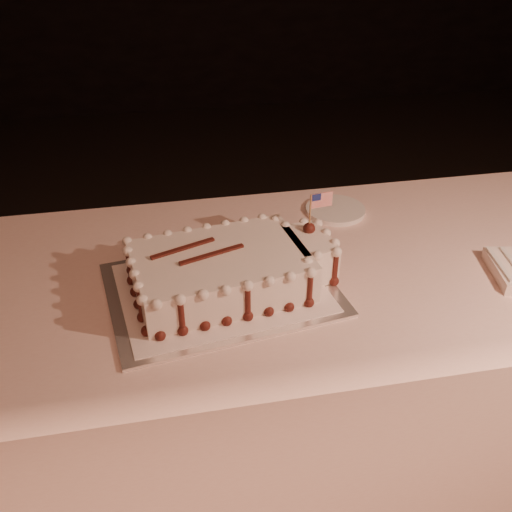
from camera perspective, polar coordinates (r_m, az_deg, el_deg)
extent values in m
cube|color=#FCD2C3|center=(1.67, 10.83, -11.09)|extent=(2.40, 0.80, 0.75)
cube|color=white|center=(1.30, -3.48, -3.35)|extent=(0.55, 0.44, 0.01)
cube|color=white|center=(1.29, -3.49, -3.17)|extent=(0.49, 0.40, 0.00)
cube|color=white|center=(1.27, -3.56, -1.51)|extent=(0.41, 0.30, 0.09)
cube|color=white|center=(1.33, 5.34, 0.24)|extent=(0.11, 0.15, 0.09)
sphere|color=#541C15|center=(1.17, -9.57, -7.86)|extent=(0.02, 0.02, 0.02)
sphere|color=#541C15|center=(1.17, -7.33, -7.41)|extent=(0.02, 0.02, 0.02)
sphere|color=#541C15|center=(1.18, -5.12, -6.95)|extent=(0.02, 0.02, 0.02)
sphere|color=#541C15|center=(1.19, -2.95, -6.49)|extent=(0.02, 0.02, 0.02)
sphere|color=#541C15|center=(1.20, -0.82, -6.02)|extent=(0.02, 0.02, 0.02)
sphere|color=#541C15|center=(1.21, 1.28, -5.56)|extent=(0.02, 0.02, 0.02)
sphere|color=#541C15|center=(1.22, 3.32, -5.10)|extent=(0.02, 0.02, 0.02)
sphere|color=#541C15|center=(1.24, 5.31, -4.65)|extent=(0.02, 0.02, 0.02)
sphere|color=#541C15|center=(1.27, 5.00, -3.58)|extent=(0.02, 0.02, 0.02)
sphere|color=#541C15|center=(1.29, 5.95, -2.91)|extent=(0.02, 0.02, 0.02)
sphere|color=#541C15|center=(1.31, 7.80, -2.50)|extent=(0.02, 0.02, 0.02)
sphere|color=#541C15|center=(1.34, 7.65, -1.59)|extent=(0.02, 0.02, 0.02)
sphere|color=#541C15|center=(1.37, 6.81, -0.55)|extent=(0.02, 0.02, 0.02)
sphere|color=#541C15|center=(1.41, 6.01, 0.45)|extent=(0.02, 0.02, 0.02)
sphere|color=#541C15|center=(1.41, 4.62, 0.56)|extent=(0.02, 0.02, 0.02)
sphere|color=#541C15|center=(1.39, 2.86, 0.22)|extent=(0.02, 0.02, 0.02)
sphere|color=#541C15|center=(1.41, 1.89, 0.84)|extent=(0.02, 0.02, 0.02)
sphere|color=#541C15|center=(1.42, 0.60, 1.05)|extent=(0.02, 0.02, 0.02)
sphere|color=#541C15|center=(1.41, -1.18, 0.71)|extent=(0.02, 0.02, 0.02)
sphere|color=#541C15|center=(1.40, -2.98, 0.37)|extent=(0.02, 0.02, 0.02)
sphere|color=#541C15|center=(1.39, -4.82, 0.03)|extent=(0.02, 0.02, 0.02)
sphere|color=#541C15|center=(1.38, -6.67, -0.32)|extent=(0.02, 0.02, 0.02)
sphere|color=#541C15|center=(1.37, -8.55, -0.68)|extent=(0.02, 0.02, 0.02)
sphere|color=#541C15|center=(1.37, -10.45, -1.04)|extent=(0.02, 0.02, 0.02)
sphere|color=#541C15|center=(1.36, -12.35, -1.39)|extent=(0.02, 0.02, 0.02)
sphere|color=#541C15|center=(1.33, -12.31, -2.39)|extent=(0.02, 0.02, 0.02)
sphere|color=#541C15|center=(1.29, -11.98, -3.53)|extent=(0.02, 0.02, 0.02)
sphere|color=#541C15|center=(1.26, -11.64, -4.73)|extent=(0.02, 0.02, 0.02)
sphere|color=#541C15|center=(1.22, -11.28, -6.01)|extent=(0.02, 0.02, 0.02)
sphere|color=#541C15|center=(1.18, -10.89, -7.37)|extent=(0.02, 0.02, 0.02)
sphere|color=white|center=(1.12, -9.94, -4.81)|extent=(0.02, 0.02, 0.02)
sphere|color=white|center=(1.12, -7.61, -4.35)|extent=(0.02, 0.02, 0.02)
sphere|color=white|center=(1.13, -5.32, -3.90)|extent=(0.02, 0.02, 0.02)
sphere|color=white|center=(1.14, -3.06, -3.44)|extent=(0.02, 0.02, 0.02)
sphere|color=white|center=(1.15, -0.85, -2.99)|extent=(0.02, 0.02, 0.02)
sphere|color=white|center=(1.16, 1.32, -2.54)|extent=(0.02, 0.02, 0.02)
sphere|color=white|center=(1.18, 3.44, -2.09)|extent=(0.02, 0.02, 0.02)
sphere|color=white|center=(1.19, 5.51, -1.66)|extent=(0.02, 0.02, 0.02)
sphere|color=white|center=(1.22, 5.18, -0.63)|extent=(0.02, 0.02, 0.02)
sphere|color=white|center=(1.25, 6.16, 0.02)|extent=(0.02, 0.02, 0.02)
sphere|color=white|center=(1.27, 8.07, 0.40)|extent=(0.02, 0.02, 0.02)
sphere|color=white|center=(1.30, 7.90, 1.27)|extent=(0.02, 0.02, 0.02)
sphere|color=white|center=(1.33, 7.03, 2.27)|extent=(0.02, 0.02, 0.02)
sphere|color=white|center=(1.37, 6.20, 3.22)|extent=(0.02, 0.02, 0.02)
sphere|color=white|center=(1.37, 4.76, 3.34)|extent=(0.02, 0.02, 0.02)
sphere|color=white|center=(1.35, 2.96, 3.02)|extent=(0.02, 0.02, 0.02)
sphere|color=white|center=(1.37, 1.95, 3.61)|extent=(0.02, 0.02, 0.02)
sphere|color=white|center=(1.38, 0.61, 3.81)|extent=(0.02, 0.02, 0.02)
sphere|color=white|center=(1.37, -1.22, 3.49)|extent=(0.02, 0.02, 0.02)
sphere|color=white|center=(1.36, -3.08, 3.16)|extent=(0.02, 0.02, 0.02)
sphere|color=white|center=(1.35, -4.97, 2.83)|extent=(0.02, 0.02, 0.02)
sphere|color=white|center=(1.34, -6.89, 2.48)|extent=(0.02, 0.02, 0.02)
sphere|color=white|center=(1.33, -8.83, 2.13)|extent=(0.02, 0.02, 0.02)
sphere|color=white|center=(1.33, -10.79, 1.78)|extent=(0.02, 0.02, 0.02)
sphere|color=white|center=(1.32, -12.75, 1.42)|extent=(0.02, 0.02, 0.02)
sphere|color=white|center=(1.29, -12.72, 0.46)|extent=(0.02, 0.02, 0.02)
sphere|color=white|center=(1.25, -12.40, -0.63)|extent=(0.02, 0.02, 0.02)
sphere|color=white|center=(1.21, -12.06, -1.79)|extent=(0.02, 0.02, 0.02)
sphere|color=white|center=(1.17, -11.70, -3.03)|extent=(0.02, 0.02, 0.02)
sphere|color=white|center=(1.13, -11.31, -4.34)|extent=(0.02, 0.02, 0.02)
cylinder|color=#541C15|center=(1.15, -7.46, -5.98)|extent=(0.01, 0.01, 0.08)
sphere|color=#541C15|center=(1.17, -7.34, -7.33)|extent=(0.02, 0.02, 0.02)
cylinder|color=#541C15|center=(1.17, -0.83, -4.60)|extent=(0.01, 0.01, 0.08)
sphere|color=#541C15|center=(1.20, -0.82, -5.95)|extent=(0.02, 0.02, 0.02)
cylinder|color=#541C15|center=(1.22, 5.40, -3.25)|extent=(0.01, 0.01, 0.08)
sphere|color=#541C15|center=(1.24, 5.32, -4.57)|extent=(0.02, 0.02, 0.02)
cylinder|color=#541C15|center=(1.29, 7.92, -1.14)|extent=(0.01, 0.01, 0.08)
sphere|color=#541C15|center=(1.31, 7.81, -2.43)|extent=(0.02, 0.02, 0.02)
cylinder|color=#541C15|center=(1.39, 6.10, 1.75)|extent=(0.01, 0.01, 0.08)
sphere|color=#541C15|center=(1.41, 6.01, 0.51)|extent=(0.02, 0.02, 0.02)
cylinder|color=#541C15|center=(1.39, 1.91, 2.14)|extent=(0.01, 0.01, 0.08)
sphere|color=#541C15|center=(1.41, 1.89, 0.90)|extent=(0.02, 0.02, 0.02)
cylinder|color=#541C15|center=(1.38, -3.03, 1.69)|extent=(0.01, 0.01, 0.08)
sphere|color=#541C15|center=(1.40, -2.99, 0.44)|extent=(0.02, 0.02, 0.02)
cylinder|color=#541C15|center=(1.35, -8.68, 0.64)|extent=(0.01, 0.01, 0.08)
sphere|color=#541C15|center=(1.37, -8.56, -0.61)|extent=(0.02, 0.02, 0.02)
cylinder|color=#541C15|center=(1.31, -12.50, -1.05)|extent=(0.01, 0.01, 0.08)
sphere|color=#541C15|center=(1.33, -12.32, -2.32)|extent=(0.02, 0.02, 0.02)
cylinder|color=#541C15|center=(1.20, -11.48, -4.62)|extent=(0.01, 0.01, 0.08)
sphere|color=#541C15|center=(1.22, -11.29, -5.94)|extent=(0.02, 0.02, 0.02)
cube|color=#541C15|center=(1.26, -7.31, 0.77)|extent=(0.15, 0.06, 0.01)
cube|color=#541C15|center=(1.24, -4.43, 0.17)|extent=(0.15, 0.06, 0.01)
sphere|color=#541C15|center=(1.33, 5.33, 2.75)|extent=(0.03, 0.03, 0.03)
cylinder|color=tan|center=(1.31, 5.41, 4.03)|extent=(0.00, 0.00, 0.11)
cube|color=red|center=(1.30, 6.61, 5.59)|extent=(0.05, 0.01, 0.04)
cube|color=navy|center=(1.29, 6.05, 5.87)|extent=(0.02, 0.01, 0.02)
cube|color=white|center=(1.44, 23.17, -0.73)|extent=(0.03, 0.14, 0.01)
cylinder|color=white|center=(1.62, 7.94, 4.58)|extent=(0.17, 0.17, 0.01)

